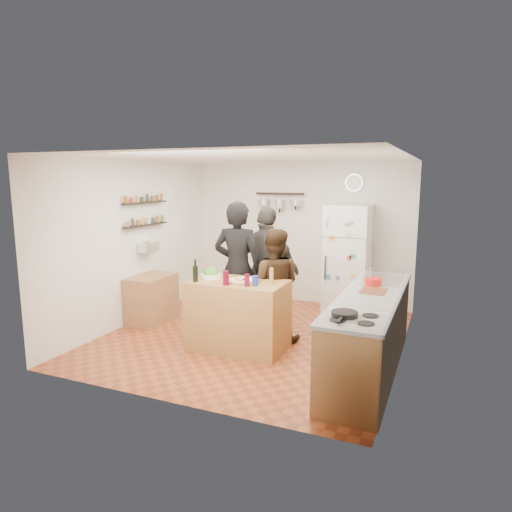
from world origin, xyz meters
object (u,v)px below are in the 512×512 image
at_px(salad_bowl, 211,276).
at_px(person_left, 238,269).
at_px(pepper_mill, 272,277).
at_px(person_center, 273,285).
at_px(counter_run, 369,334).
at_px(skillet, 345,314).
at_px(red_bowl, 373,282).
at_px(side_table, 152,299).
at_px(fridge, 347,259).
at_px(wine_bottle, 195,274).
at_px(prep_island, 238,315).
at_px(person_back, 267,268).
at_px(wall_clock, 354,183).
at_px(salt_canister, 255,281).

bearing_deg(salad_bowl, person_left, 70.43).
distance_m(pepper_mill, person_center, 0.50).
relative_size(person_center, counter_run, 0.59).
bearing_deg(counter_run, person_left, 163.24).
relative_size(pepper_mill, skillet, 0.64).
bearing_deg(skillet, red_bowl, 87.98).
bearing_deg(side_table, fridge, 32.78).
relative_size(wine_bottle, person_left, 0.11).
bearing_deg(prep_island, skillet, -31.64).
distance_m(prep_island, person_left, 0.77).
relative_size(person_left, counter_run, 0.73).
height_order(salad_bowl, red_bowl, red_bowl).
distance_m(salad_bowl, pepper_mill, 0.87).
distance_m(pepper_mill, person_back, 1.03).
bearing_deg(fridge, person_left, -125.20).
height_order(wall_clock, side_table, wall_clock).
height_order(pepper_mill, person_center, person_center).
relative_size(skillet, side_table, 0.32).
height_order(person_left, person_center, person_left).
xyz_separation_m(person_left, fridge, (1.21, 1.71, -0.06)).
height_order(salad_bowl, skillet, skillet).
bearing_deg(person_left, wall_clock, -126.77).
distance_m(counter_run, fridge, 2.46).
height_order(prep_island, fridge, fridge).
height_order(salad_bowl, wall_clock, wall_clock).
height_order(person_left, counter_run, person_left).
distance_m(prep_island, red_bowl, 1.79).
bearing_deg(side_table, salad_bowl, -19.16).
distance_m(wine_bottle, person_center, 1.10).
xyz_separation_m(person_left, person_center, (0.56, -0.04, -0.18)).
bearing_deg(person_back, wine_bottle, 80.20).
xyz_separation_m(salad_bowl, person_left, (0.17, 0.48, 0.02)).
relative_size(salt_canister, wall_clock, 0.41).
bearing_deg(salt_canister, person_center, 89.01).
relative_size(prep_island, person_left, 0.65).
distance_m(pepper_mill, salt_canister, 0.23).
bearing_deg(prep_island, wine_bottle, -156.25).
bearing_deg(wine_bottle, side_table, 149.51).
relative_size(salt_canister, person_left, 0.06).
xyz_separation_m(skillet, side_table, (-3.34, 1.50, -0.58)).
distance_m(person_center, red_bowl, 1.36).
bearing_deg(counter_run, wall_clock, 105.92).
height_order(person_back, fridge, person_back).
height_order(salad_bowl, fridge, fridge).
xyz_separation_m(person_center, fridge, (0.65, 1.75, 0.12)).
height_order(salt_canister, skillet, salt_canister).
bearing_deg(prep_island, person_back, 88.78).
xyz_separation_m(salad_bowl, red_bowl, (2.08, 0.38, 0.03)).
height_order(prep_island, skillet, skillet).
xyz_separation_m(wall_clock, side_table, (-2.69, -2.06, -1.78)).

